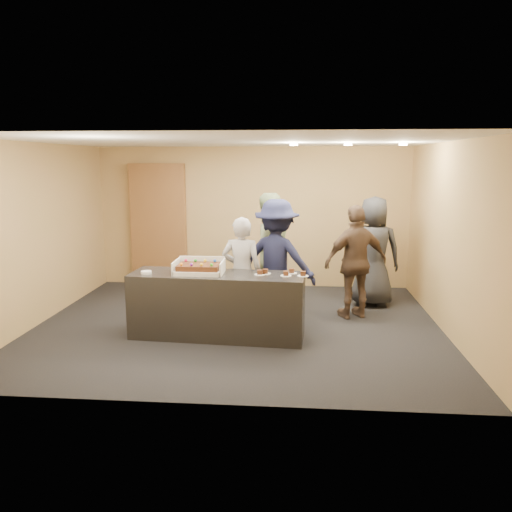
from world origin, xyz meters
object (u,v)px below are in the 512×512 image
object	(u,v)px
storage_cabinet	(159,225)
person_dark_suit	(373,252)
sheet_cake	(199,266)
person_navy_man	(277,261)
person_sage_man	(267,252)
serving_counter	(218,305)
person_server_grey	(242,272)
cake_box	(200,270)
plate_stack	(146,272)
person_brown_extra	(356,262)

from	to	relation	value
storage_cabinet	person_dark_suit	world-z (taller)	storage_cabinet
sheet_cake	person_navy_man	size ratio (longest dim) A/B	0.31
sheet_cake	person_navy_man	world-z (taller)	person_navy_man
person_sage_man	person_dark_suit	xyz separation A→B (m)	(1.77, 0.32, -0.03)
serving_counter	person_server_grey	bearing A→B (deg)	63.29
cake_box	person_dark_suit	size ratio (longest dim) A/B	0.36
serving_counter	person_navy_man	size ratio (longest dim) A/B	1.28
storage_cabinet	person_server_grey	bearing A→B (deg)	-51.62
cake_box	person_server_grey	world-z (taller)	person_server_grey
person_server_grey	person_dark_suit	distance (m)	2.43
serving_counter	person_dark_suit	size ratio (longest dim) A/B	1.29
plate_stack	person_server_grey	world-z (taller)	person_server_grey
serving_counter	person_brown_extra	bearing A→B (deg)	31.22
person_server_grey	cake_box	bearing A→B (deg)	45.32
storage_cabinet	plate_stack	distance (m)	3.07
person_dark_suit	plate_stack	bearing A→B (deg)	29.13
plate_stack	person_sage_man	world-z (taller)	person_sage_man
person_server_grey	person_dark_suit	xyz separation A→B (m)	(2.08, 1.26, 0.11)
person_sage_man	sheet_cake	bearing A→B (deg)	33.07
storage_cabinet	sheet_cake	distance (m)	3.22
storage_cabinet	plate_stack	xyz separation A→B (m)	(0.65, -2.98, -0.27)
cake_box	person_brown_extra	world-z (taller)	person_brown_extra
cake_box	person_brown_extra	distance (m)	2.48
sheet_cake	plate_stack	xyz separation A→B (m)	(-0.73, -0.08, -0.08)
person_navy_man	plate_stack	bearing A→B (deg)	41.35
plate_stack	person_sage_man	size ratio (longest dim) A/B	0.08
cake_box	person_navy_man	xyz separation A→B (m)	(1.03, 0.78, -0.01)
cake_box	person_sage_man	world-z (taller)	person_sage_man
person_dark_suit	person_brown_extra	bearing A→B (deg)	63.47
person_server_grey	sheet_cake	bearing A→B (deg)	46.78
person_sage_man	person_brown_extra	bearing A→B (deg)	138.41
serving_counter	person_server_grey	world-z (taller)	person_server_grey
storage_cabinet	person_dark_suit	distance (m)	4.17
serving_counter	person_dark_suit	xyz separation A→B (m)	(2.37, 1.75, 0.48)
serving_counter	storage_cabinet	distance (m)	3.41
serving_counter	person_brown_extra	world-z (taller)	person_brown_extra
person_server_grey	person_sage_man	distance (m)	1.00
plate_stack	person_server_grey	bearing A→B (deg)	24.17
person_server_grey	person_navy_man	bearing A→B (deg)	-143.24
cake_box	plate_stack	world-z (taller)	cake_box
person_sage_man	person_navy_man	bearing A→B (deg)	80.60
person_brown_extra	sheet_cake	bearing A→B (deg)	3.05
cake_box	person_server_grey	xyz separation A→B (m)	(0.54, 0.47, -0.13)
storage_cabinet	sheet_cake	bearing A→B (deg)	-64.64
person_navy_man	person_dark_suit	xyz separation A→B (m)	(1.58, 0.94, -0.00)
serving_counter	person_navy_man	xyz separation A→B (m)	(0.79, 0.81, 0.48)
serving_counter	storage_cabinet	bearing A→B (deg)	122.93
cake_box	sheet_cake	world-z (taller)	cake_box
sheet_cake	person_dark_suit	bearing A→B (deg)	33.80
person_navy_man	person_dark_suit	world-z (taller)	person_navy_man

